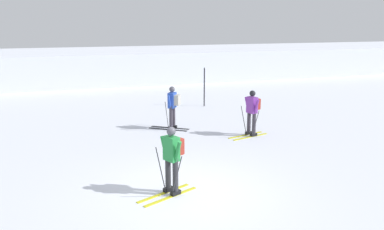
# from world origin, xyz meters

# --- Properties ---
(ground_plane) EXTENTS (120.00, 120.00, 0.00)m
(ground_plane) POSITION_xyz_m (0.00, 0.00, 0.00)
(ground_plane) COLOR silver
(far_snow_ridge) EXTENTS (80.00, 8.66, 2.11)m
(far_snow_ridge) POSITION_xyz_m (0.00, 21.15, 1.06)
(far_snow_ridge) COLOR silver
(far_snow_ridge) RESTS_ON ground
(skier_blue) EXTENTS (1.51, 1.24, 1.71)m
(skier_blue) POSITION_xyz_m (1.25, 5.91, 0.96)
(skier_blue) COLOR black
(skier_blue) RESTS_ON ground
(skier_purple) EXTENTS (1.64, 0.97, 1.71)m
(skier_purple) POSITION_xyz_m (3.81, 4.12, 0.96)
(skier_purple) COLOR gold
(skier_purple) RESTS_ON ground
(skier_green) EXTENTS (1.61, 1.00, 1.71)m
(skier_green) POSITION_xyz_m (-0.38, 0.07, 0.96)
(skier_green) COLOR gold
(skier_green) RESTS_ON ground
(trail_marker_pole) EXTENTS (0.06, 0.06, 1.94)m
(trail_marker_pole) POSITION_xyz_m (3.94, 9.67, 0.97)
(trail_marker_pole) COLOR black
(trail_marker_pole) RESTS_ON ground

